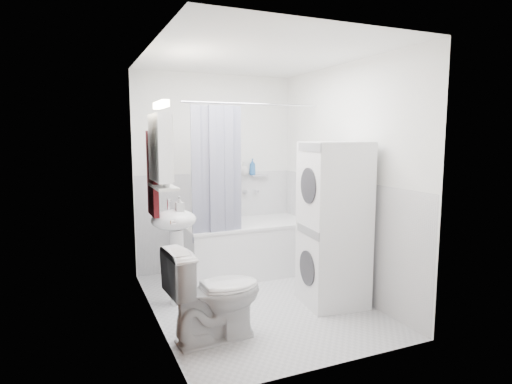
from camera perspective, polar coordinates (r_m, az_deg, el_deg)
name	(u,v)px	position (r m, az deg, el deg)	size (l,w,h in m)	color
floor	(258,302)	(4.42, 0.22, -14.51)	(2.60, 2.60, 0.00)	silver
room_walls	(258,154)	(4.10, 0.23, 5.13)	(2.60, 2.60, 2.60)	white
wainscot	(246,238)	(4.49, -1.28, -6.10)	(1.98, 2.58, 2.58)	white
door	(173,222)	(3.34, -11.00, -3.97)	(0.05, 2.00, 2.00)	brown
bathtub	(251,244)	(5.24, -0.61, -6.99)	(1.65, 0.78, 0.63)	white
tub_spout	(256,191)	(5.50, -0.03, 0.08)	(0.04, 0.04, 0.12)	silver
curtain_rod	(263,104)	(4.78, 0.93, 11.62)	(0.02, 0.02, 1.83)	silver
shower_curtain	(217,174)	(4.59, -5.23, 2.39)	(0.55, 0.02, 1.45)	#121641
sink	(175,235)	(4.25, -10.78, -5.60)	(0.44, 0.37, 1.04)	white
medicine_cabinet	(160,146)	(3.92, -12.63, 5.99)	(0.13, 0.50, 0.71)	white
shelf	(163,187)	(3.95, -12.27, 0.70)	(0.18, 0.54, 0.03)	silver
shower_caddy	(260,176)	(5.49, 0.49, 2.21)	(0.22, 0.06, 0.02)	silver
towel	(152,171)	(4.18, -13.64, 2.68)	(0.07, 0.34, 0.83)	maroon
washer_dryer	(333,224)	(4.25, 10.26, -4.23)	(0.63, 0.63, 1.60)	white
toilet	(215,294)	(3.58, -5.52, -13.34)	(0.44, 0.79, 0.77)	white
soap_pump	(180,210)	(4.17, -10.15, -2.38)	(0.08, 0.17, 0.08)	gray
shelf_bottle	(167,183)	(3.80, -11.84, 1.17)	(0.07, 0.18, 0.07)	gray
shelf_cup	(160,179)	(4.06, -12.62, 1.76)	(0.10, 0.09, 0.10)	gray
shampoo_a	(244,170)	(5.39, -1.65, 2.92)	(0.13, 0.17, 0.13)	gray
shampoo_b	(252,172)	(5.44, -0.48, 2.70)	(0.08, 0.21, 0.08)	#2B66AD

